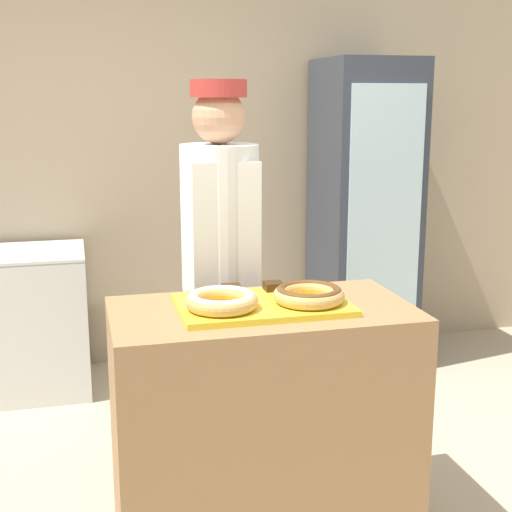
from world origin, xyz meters
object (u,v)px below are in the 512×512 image
object	(u,v)px
serving_tray	(262,305)
donut_light_glaze	(222,300)
donut_chocolate_glaze	(309,294)
beverage_fridge	(364,215)
chest_freezer	(6,323)
brownie_back_right	(273,286)
baker_person	(221,267)
brownie_back_left	(232,289)

from	to	relation	value
serving_tray	donut_light_glaze	world-z (taller)	donut_light_glaze
donut_chocolate_glaze	beverage_fridge	bearing A→B (deg)	61.62
beverage_fridge	chest_freezer	distance (m)	2.31
donut_light_glaze	beverage_fridge	distance (m)	2.22
donut_light_glaze	donut_chocolate_glaze	world-z (taller)	same
donut_light_glaze	donut_chocolate_glaze	xyz separation A→B (m)	(0.33, 0.00, 0.00)
serving_tray	brownie_back_right	bearing A→B (deg)	61.02
baker_person	chest_freezer	xyz separation A→B (m)	(-1.07, 1.15, -0.54)
donut_chocolate_glaze	baker_person	bearing A→B (deg)	107.60
brownie_back_left	baker_person	world-z (taller)	baker_person
donut_light_glaze	serving_tray	bearing A→B (deg)	16.84
donut_chocolate_glaze	brownie_back_left	xyz separation A→B (m)	(-0.25, 0.21, -0.02)
donut_chocolate_glaze	brownie_back_right	bearing A→B (deg)	111.57
donut_chocolate_glaze	baker_person	xyz separation A→B (m)	(-0.21, 0.65, -0.04)
beverage_fridge	baker_person	bearing A→B (deg)	-135.75
serving_tray	donut_chocolate_glaze	xyz separation A→B (m)	(0.17, -0.05, 0.05)
brownie_back_left	brownie_back_right	bearing A→B (deg)	0.00
brownie_back_left	baker_person	size ratio (longest dim) A/B	0.04
serving_tray	chest_freezer	xyz separation A→B (m)	(-1.11, 1.75, -0.53)
brownie_back_left	chest_freezer	xyz separation A→B (m)	(-1.02, 1.60, -0.56)
beverage_fridge	brownie_back_right	bearing A→B (deg)	-123.47
donut_light_glaze	brownie_back_right	world-z (taller)	donut_light_glaze
serving_tray	brownie_back_left	world-z (taller)	brownie_back_left
serving_tray	donut_light_glaze	size ratio (longest dim) A/B	2.37
serving_tray	chest_freezer	size ratio (longest dim) A/B	0.67
brownie_back_left	chest_freezer	size ratio (longest dim) A/B	0.08
brownie_back_right	chest_freezer	xyz separation A→B (m)	(-1.19, 1.60, -0.56)
donut_light_glaze	baker_person	world-z (taller)	baker_person
donut_light_glaze	chest_freezer	world-z (taller)	donut_light_glaze
serving_tray	beverage_fridge	world-z (taller)	beverage_fridge
donut_light_glaze	brownie_back_left	distance (m)	0.22
beverage_fridge	serving_tray	bearing A→B (deg)	-123.09
brownie_back_right	chest_freezer	size ratio (longest dim) A/B	0.08
serving_tray	baker_person	world-z (taller)	baker_person
chest_freezer	donut_light_glaze	bearing A→B (deg)	-62.51
brownie_back_right	chest_freezer	distance (m)	2.07
brownie_back_right	baker_person	distance (m)	0.46
donut_chocolate_glaze	chest_freezer	size ratio (longest dim) A/B	0.28
donut_chocolate_glaze	serving_tray	bearing A→B (deg)	163.16
donut_chocolate_glaze	brownie_back_right	distance (m)	0.22
brownie_back_left	brownie_back_right	size ratio (longest dim) A/B	1.00
donut_light_glaze	chest_freezer	bearing A→B (deg)	117.49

